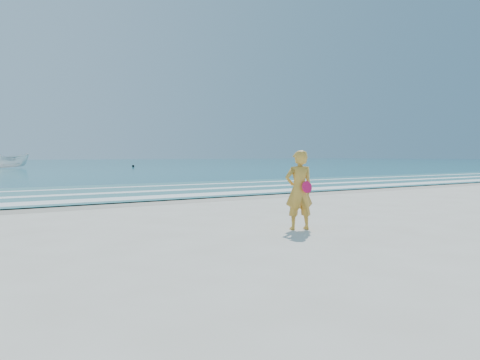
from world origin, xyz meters
TOP-DOWN VIEW (x-y plane):
  - ground at (0.00, 0.00)m, footprint 400.00×400.00m
  - wet_sand at (0.00, 9.00)m, footprint 400.00×2.40m
  - shallow at (0.00, 14.00)m, footprint 400.00×10.00m
  - foam_near at (0.00, 10.30)m, footprint 400.00×1.40m
  - foam_mid at (0.00, 13.20)m, footprint 400.00×0.90m
  - foam_far at (0.00, 16.50)m, footprint 400.00×0.60m
  - boat at (1.20, 59.22)m, footprint 5.31×3.11m
  - buoy at (16.41, 55.99)m, footprint 0.35×0.35m
  - woman at (-0.01, 1.21)m, footprint 0.76×0.62m

SIDE VIEW (x-z plane):
  - ground at x=0.00m, z-range 0.00..0.00m
  - wet_sand at x=0.00m, z-range 0.00..0.00m
  - shallow at x=0.00m, z-range 0.04..0.05m
  - foam_near at x=0.00m, z-range 0.05..0.06m
  - foam_mid at x=0.00m, z-range 0.05..0.06m
  - foam_far at x=0.00m, z-range 0.05..0.06m
  - buoy at x=16.41m, z-range 0.04..0.39m
  - woman at x=-0.01m, z-range 0.00..1.80m
  - boat at x=1.20m, z-range 0.04..1.97m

